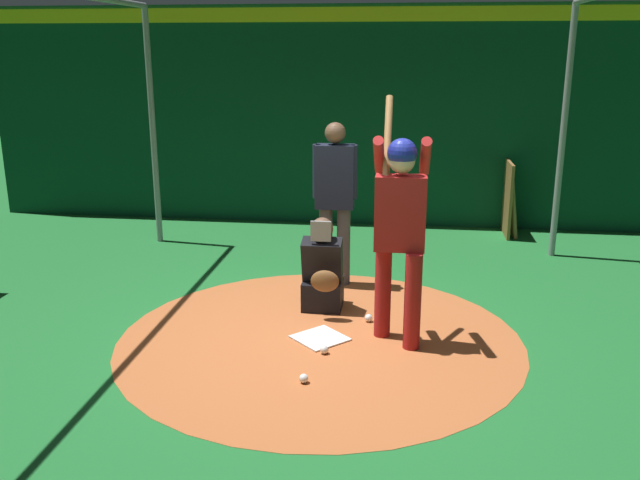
# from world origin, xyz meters

# --- Properties ---
(ground_plane) EXTENTS (27.34, 27.34, 0.00)m
(ground_plane) POSITION_xyz_m (0.00, 0.00, 0.00)
(ground_plane) COLOR #1E6B2D
(dirt_circle) EXTENTS (3.71, 3.71, 0.01)m
(dirt_circle) POSITION_xyz_m (0.00, 0.00, 0.00)
(dirt_circle) COLOR #B76033
(dirt_circle) RESTS_ON ground
(home_plate) EXTENTS (0.59, 0.59, 0.01)m
(home_plate) POSITION_xyz_m (0.00, 0.00, 0.01)
(home_plate) COLOR white
(home_plate) RESTS_ON dirt_circle
(batter) EXTENTS (0.68, 0.49, 2.18)m
(batter) POSITION_xyz_m (-0.05, 0.69, 1.14)
(batter) COLOR maroon
(batter) RESTS_ON ground
(catcher) EXTENTS (0.58, 0.40, 0.97)m
(catcher) POSITION_xyz_m (-0.75, -0.07, 0.38)
(catcher) COLOR black
(catcher) RESTS_ON ground
(umpire) EXTENTS (0.23, 0.49, 1.82)m
(umpire) POSITION_xyz_m (-1.54, -0.04, 1.03)
(umpire) COLOR #4C4C51
(umpire) RESTS_ON ground
(back_wall) EXTENTS (0.22, 11.34, 3.19)m
(back_wall) POSITION_xyz_m (-4.40, 0.00, 1.61)
(back_wall) COLOR #0C3D26
(back_wall) RESTS_ON ground
(cage_frame) EXTENTS (6.07, 5.35, 3.14)m
(cage_frame) POSITION_xyz_m (0.00, 0.00, 2.21)
(cage_frame) COLOR gray
(cage_frame) RESTS_ON ground
(bat_rack) EXTENTS (1.06, 0.20, 1.05)m
(bat_rack) POSITION_xyz_m (-4.15, 2.19, 0.49)
(bat_rack) COLOR olive
(bat_rack) RESTS_ON ground
(baseball_0) EXTENTS (0.07, 0.07, 0.07)m
(baseball_0) POSITION_xyz_m (0.86, -0.02, 0.04)
(baseball_0) COLOR white
(baseball_0) RESTS_ON dirt_circle
(baseball_1) EXTENTS (0.07, 0.07, 0.07)m
(baseball_1) POSITION_xyz_m (0.31, 0.08, 0.04)
(baseball_1) COLOR white
(baseball_1) RESTS_ON dirt_circle
(baseball_2) EXTENTS (0.07, 0.07, 0.07)m
(baseball_2) POSITION_xyz_m (-0.46, 0.42, 0.04)
(baseball_2) COLOR white
(baseball_2) RESTS_ON dirt_circle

